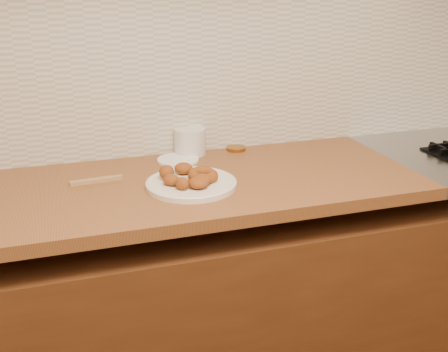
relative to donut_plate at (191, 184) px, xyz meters
The scene contains 11 objects.
wall_back 0.63m from the donut_plate, 56.10° to the left, with size 4.00×0.02×2.70m, color beige.
base_cabinet 0.58m from the donut_plate, 13.24° to the left, with size 3.60×0.60×0.77m, color #562C16.
butcher_block 0.41m from the donut_plate, behind, with size 2.30×0.62×0.04m, color brown.
backsplash 0.52m from the donut_plate, 55.21° to the left, with size 3.60×0.02×0.60m, color beige.
donut_plate is the anchor object (origin of this frame).
ring_donut 0.04m from the donut_plate, ahead, with size 0.09×0.09×0.03m, color #914617.
fried_dough_chunks 0.03m from the donut_plate, behind, with size 0.16×0.21×0.05m.
plastic_tub 0.33m from the donut_plate, 76.49° to the left, with size 0.12×0.12×0.10m, color silver.
tub_lid 0.25m from the donut_plate, 86.44° to the left, with size 0.15×0.15×0.01m, color white.
brass_jar_lid 0.40m from the donut_plate, 50.89° to the left, with size 0.07×0.07×0.01m, color #A16E2C.
wooden_utensil 0.30m from the donut_plate, 155.67° to the left, with size 0.16×0.02×0.01m, color #A37A4B.
Camera 1 is at (-0.61, 0.16, 1.50)m, focal length 42.00 mm.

